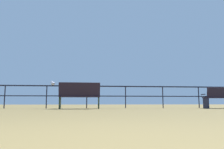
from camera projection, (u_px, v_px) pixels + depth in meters
name	position (u px, v px, depth m)	size (l,w,h in m)	color
pier_railing	(87.00, 92.00, 9.40)	(20.51, 0.05, 0.98)	black
bench_near_left	(80.00, 94.00, 8.45)	(1.59, 0.58, 1.02)	black
bench_near_right	(222.00, 97.00, 9.08)	(1.47, 0.77, 0.86)	black
seagull_on_rail	(53.00, 83.00, 9.31)	(0.27, 0.37, 0.19)	silver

